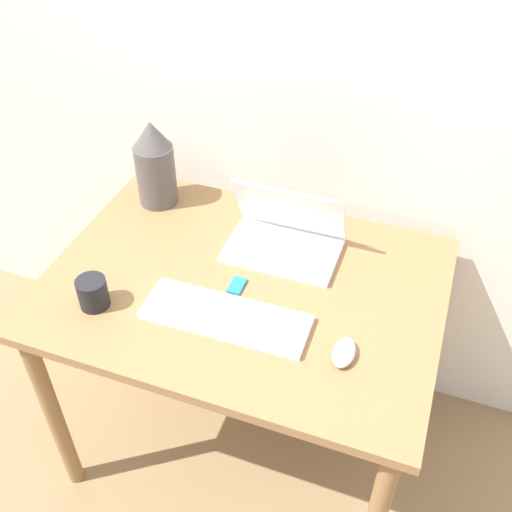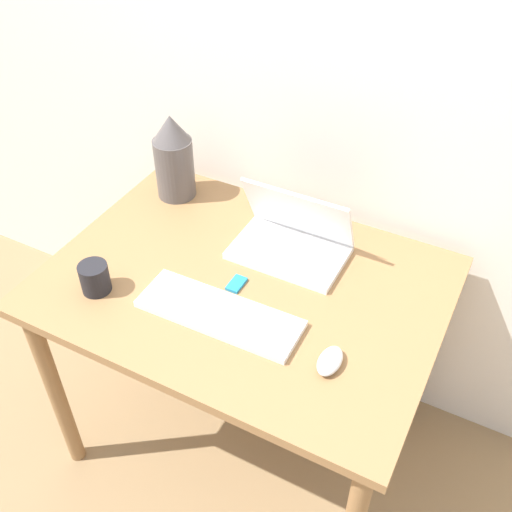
% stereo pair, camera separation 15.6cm
% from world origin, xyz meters
% --- Properties ---
extents(wall_back, '(6.00, 0.05, 2.50)m').
position_xyz_m(wall_back, '(0.00, 0.85, 1.25)').
color(wall_back, silver).
rests_on(wall_back, ground_plane).
extents(desk, '(1.08, 0.78, 0.76)m').
position_xyz_m(desk, '(0.00, 0.39, 0.66)').
color(desk, olive).
rests_on(desk, ground_plane).
extents(laptop, '(0.32, 0.21, 0.21)m').
position_xyz_m(laptop, '(0.06, 0.57, 0.81)').
color(laptop, white).
rests_on(laptop, desk).
extents(keyboard, '(0.43, 0.15, 0.02)m').
position_xyz_m(keyboard, '(0.01, 0.25, 0.77)').
color(keyboard, white).
rests_on(keyboard, desk).
extents(mouse, '(0.05, 0.10, 0.03)m').
position_xyz_m(mouse, '(0.32, 0.23, 0.77)').
color(mouse, silver).
rests_on(mouse, desk).
extents(vase, '(0.12, 0.12, 0.28)m').
position_xyz_m(vase, '(-0.39, 0.66, 0.90)').
color(vase, '#514C4C').
rests_on(vase, desk).
extents(mp3_player, '(0.04, 0.06, 0.01)m').
position_xyz_m(mp3_player, '(-0.01, 0.37, 0.76)').
color(mp3_player, '#1E7FB7').
rests_on(mp3_player, desk).
extents(mug, '(0.08, 0.08, 0.08)m').
position_xyz_m(mug, '(-0.33, 0.18, 0.80)').
color(mug, black).
rests_on(mug, desk).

